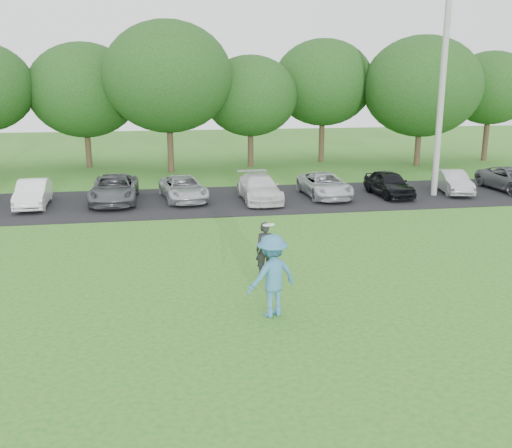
# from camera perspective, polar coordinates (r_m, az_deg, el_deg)

# --- Properties ---
(ground) EXTENTS (100.00, 100.00, 0.00)m
(ground) POSITION_cam_1_polar(r_m,az_deg,el_deg) (13.70, 2.50, -8.88)
(ground) COLOR #277020
(ground) RESTS_ON ground
(parking_lot) EXTENTS (32.00, 6.50, 0.03)m
(parking_lot) POSITION_cam_1_polar(r_m,az_deg,el_deg) (26.01, -3.54, 2.38)
(parking_lot) COLOR black
(parking_lot) RESTS_ON ground
(utility_pole) EXTENTS (0.28, 0.28, 10.75)m
(utility_pole) POSITION_cam_1_polar(r_m,az_deg,el_deg) (27.87, 18.17, 13.62)
(utility_pole) COLOR #989994
(utility_pole) RESTS_ON ground
(frisbee_player) EXTENTS (1.45, 1.16, 2.23)m
(frisbee_player) POSITION_cam_1_polar(r_m,az_deg,el_deg) (13.22, 1.61, -5.17)
(frisbee_player) COLOR teal
(frisbee_player) RESTS_ON ground
(camera_bystander) EXTENTS (0.60, 0.45, 1.55)m
(camera_bystander) POSITION_cam_1_polar(r_m,az_deg,el_deg) (15.87, 0.97, -2.58)
(camera_bystander) COLOR black
(camera_bystander) RESTS_ON ground
(parked_cars) EXTENTS (30.41, 4.93, 1.20)m
(parked_cars) POSITION_cam_1_polar(r_m,az_deg,el_deg) (25.94, -1.93, 3.68)
(parked_cars) COLOR silver
(parked_cars) RESTS_ON parking_lot
(tree_row) EXTENTS (42.39, 9.85, 8.64)m
(tree_row) POSITION_cam_1_polar(r_m,az_deg,el_deg) (35.31, -2.95, 13.54)
(tree_row) COLOR #38281C
(tree_row) RESTS_ON ground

